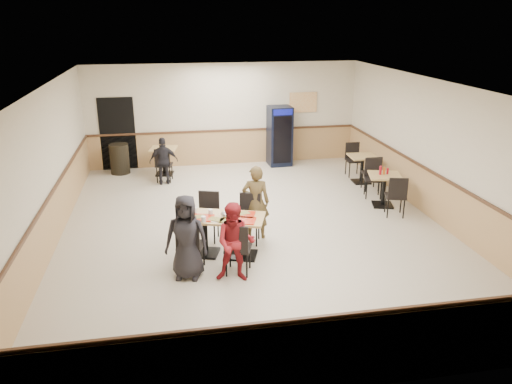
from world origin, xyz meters
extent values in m
plane|color=beige|center=(0.00, 0.00, 0.00)|extent=(10.00, 10.00, 0.00)
plane|color=silver|center=(0.00, 0.00, 3.00)|extent=(10.00, 10.00, 0.00)
plane|color=beige|center=(0.00, 5.00, 1.50)|extent=(8.00, 0.00, 8.00)
plane|color=beige|center=(0.00, -5.00, 1.50)|extent=(8.00, 0.00, 8.00)
plane|color=beige|center=(-4.00, 0.00, 1.50)|extent=(0.00, 10.00, 10.00)
plane|color=beige|center=(4.00, 0.00, 1.50)|extent=(0.00, 10.00, 10.00)
cube|color=tan|center=(0.00, 4.99, 0.50)|extent=(7.98, 0.03, 1.00)
cube|color=tan|center=(3.98, 0.00, 0.50)|extent=(0.03, 9.98, 1.00)
cube|color=#472B19|center=(0.00, 4.97, 1.03)|extent=(7.98, 0.04, 0.06)
cube|color=black|center=(-3.10, 4.98, 1.05)|extent=(1.00, 0.02, 2.10)
cube|color=orange|center=(2.40, 4.96, 1.80)|extent=(0.85, 0.02, 0.60)
cube|color=black|center=(-1.12, -1.05, 0.02)|extent=(0.59, 0.59, 0.04)
cylinder|color=black|center=(-1.12, -1.05, 0.40)|extent=(0.09, 0.09, 0.71)
cube|color=tan|center=(-1.12, -1.05, 0.76)|extent=(0.92, 0.92, 0.04)
cube|color=black|center=(-0.42, -1.27, 0.02)|extent=(0.59, 0.59, 0.04)
cylinder|color=black|center=(-0.42, -1.27, 0.40)|extent=(0.09, 0.09, 0.71)
cube|color=tan|center=(-0.42, -1.27, 0.76)|extent=(0.92, 0.92, 0.04)
imported|color=black|center=(-1.49, -1.86, 0.74)|extent=(0.82, 0.63, 1.49)
imported|color=maroon|center=(-0.70, -2.12, 0.70)|extent=(0.78, 0.67, 1.39)
imported|color=#4F3F21|center=(-0.05, -0.46, 0.76)|extent=(0.62, 0.47, 1.51)
imported|color=black|center=(-1.83, 3.33, 0.64)|extent=(0.76, 0.34, 1.27)
cube|color=red|center=(-0.43, -1.14, 0.79)|extent=(0.55, 0.47, 0.02)
cube|color=red|center=(-1.21, -1.15, 0.79)|extent=(0.55, 0.47, 0.02)
cube|color=red|center=(-0.47, -1.42, 0.79)|extent=(0.55, 0.47, 0.02)
cylinder|color=white|center=(-0.73, -1.39, 0.79)|extent=(0.24, 0.24, 0.01)
cube|color=#B38F45|center=(-0.73, -1.39, 0.80)|extent=(0.30, 0.23, 0.02)
cylinder|color=white|center=(-0.93, -1.31, 0.79)|extent=(0.24, 0.24, 0.01)
cube|color=#B38F45|center=(-0.93, -1.31, 0.80)|extent=(0.32, 0.30, 0.02)
cylinder|color=white|center=(-0.42, -1.11, 0.79)|extent=(0.24, 0.24, 0.01)
cube|color=#B38F45|center=(-0.42, -1.11, 0.80)|extent=(0.31, 0.25, 0.02)
cylinder|color=white|center=(-1.26, -1.13, 0.79)|extent=(0.24, 0.24, 0.01)
cube|color=#B38F45|center=(-1.26, -1.13, 0.80)|extent=(0.28, 0.19, 0.02)
cylinder|color=silver|center=(-1.35, -1.25, 0.84)|extent=(0.08, 0.08, 0.10)
cylinder|color=silver|center=(-1.16, -1.34, 0.84)|extent=(0.08, 0.08, 0.10)
cylinder|color=silver|center=(-1.00, -1.03, 0.84)|extent=(0.08, 0.08, 0.10)
cylinder|color=silver|center=(-1.28, -0.88, 0.84)|extent=(0.08, 0.08, 0.10)
cylinder|color=silver|center=(-0.65, -1.20, 0.84)|extent=(0.07, 0.07, 0.12)
ellipsoid|color=silver|center=(-0.76, -1.19, 0.84)|extent=(0.16, 0.16, 0.11)
cube|color=black|center=(3.24, 0.75, 0.02)|extent=(0.57, 0.57, 0.04)
cylinder|color=black|center=(3.24, 0.75, 0.39)|extent=(0.09, 0.09, 0.70)
cube|color=tan|center=(3.24, 0.75, 0.75)|extent=(0.88, 0.88, 0.04)
cube|color=black|center=(3.40, 2.51, 0.02)|extent=(0.47, 0.47, 0.04)
cylinder|color=black|center=(3.40, 2.51, 0.38)|extent=(0.09, 0.09, 0.68)
cube|color=tan|center=(3.40, 2.51, 0.73)|extent=(0.73, 0.73, 0.04)
cylinder|color=#A60B1C|center=(3.14, 0.80, 0.87)|extent=(0.06, 0.06, 0.20)
cylinder|color=#CA631B|center=(3.23, 0.80, 0.85)|extent=(0.06, 0.06, 0.17)
cylinder|color=#A60B1C|center=(3.32, 0.80, 0.84)|extent=(0.05, 0.05, 0.14)
cube|color=black|center=(-1.83, 4.20, 0.02)|extent=(0.54, 0.54, 0.04)
cylinder|color=black|center=(-1.83, 4.20, 0.39)|extent=(0.09, 0.09, 0.70)
cube|color=tan|center=(-1.83, 4.20, 0.75)|extent=(0.83, 0.83, 0.04)
cube|color=black|center=(1.60, 4.60, 0.88)|extent=(0.69, 0.67, 1.76)
cube|color=black|center=(1.61, 4.27, 0.84)|extent=(0.54, 0.04, 1.39)
cube|color=#0C1186|center=(1.61, 4.26, 1.65)|extent=(0.56, 0.04, 0.17)
cylinder|color=black|center=(-3.07, 4.55, 0.43)|extent=(0.54, 0.54, 0.85)
camera|label=1|loc=(-1.72, -9.60, 4.26)|focal=35.00mm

